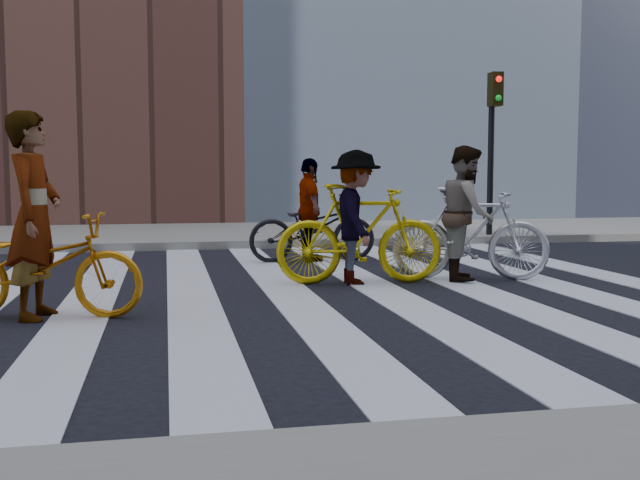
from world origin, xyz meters
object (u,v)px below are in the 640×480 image
object	(u,v)px
bike_yellow_left	(42,266)
bike_dark_rear	(313,228)
traffic_signal	(493,127)
rider_mid	(467,213)
bike_yellow_right	(360,234)
rider_left	(34,216)
rider_rear	(310,210)
rider_right	(356,217)
bike_silver_mid	(470,234)

from	to	relation	value
bike_yellow_left	bike_dark_rear	size ratio (longest dim) A/B	0.96
traffic_signal	rider_mid	distance (m)	5.60
bike_yellow_right	rider_mid	world-z (taller)	rider_mid
traffic_signal	rider_left	distance (m)	9.96
bike_yellow_left	rider_rear	world-z (taller)	rider_rear
rider_right	rider_left	bearing A→B (deg)	118.46
rider_right	bike_dark_rear	bearing A→B (deg)	6.77
bike_yellow_right	rider_rear	world-z (taller)	rider_rear
bike_silver_mid	rider_right	size ratio (longest dim) A/B	1.20
bike_yellow_left	rider_rear	bearing A→B (deg)	-29.71
traffic_signal	rider_rear	xyz separation A→B (m)	(-4.14, -2.43, -1.47)
bike_silver_mid	bike_yellow_right	bearing A→B (deg)	113.21
bike_yellow_right	bike_dark_rear	xyz separation A→B (m)	(-0.12, 2.43, -0.10)
bike_yellow_left	bike_yellow_right	size ratio (longest dim) A/B	0.92
bike_yellow_left	bike_dark_rear	distance (m)	5.21
bike_yellow_right	rider_rear	distance (m)	2.44
rider_right	rider_rear	distance (m)	2.43
rider_left	rider_right	world-z (taller)	rider_left
traffic_signal	bike_yellow_right	size ratio (longest dim) A/B	1.60
rider_mid	rider_rear	size ratio (longest dim) A/B	1.07
bike_yellow_right	rider_left	size ratio (longest dim) A/B	1.06
traffic_signal	bike_silver_mid	world-z (taller)	traffic_signal
bike_yellow_right	rider_left	bearing A→B (deg)	118.16
rider_left	rider_rear	world-z (taller)	rider_left
bike_dark_rear	rider_right	bearing A→B (deg)	178.74
rider_left	rider_right	bearing A→B (deg)	-56.04
bike_yellow_left	bike_yellow_right	world-z (taller)	bike_yellow_right
bike_dark_rear	rider_mid	world-z (taller)	rider_mid
bike_yellow_right	rider_right	bearing A→B (deg)	95.14
rider_right	rider_rear	xyz separation A→B (m)	(-0.12, 2.43, -0.03)
rider_mid	bike_yellow_left	bearing A→B (deg)	128.43
rider_left	rider_mid	world-z (taller)	rider_left
rider_left	traffic_signal	bearing A→B (deg)	-39.14
bike_yellow_right	rider_mid	size ratio (longest dim) A/B	1.20
bike_yellow_right	rider_right	size ratio (longest dim) A/B	1.25
rider_right	bike_silver_mid	bearing A→B (deg)	-82.48
bike_silver_mid	rider_rear	distance (m)	2.90
bike_silver_mid	bike_dark_rear	bearing A→B (deg)	55.03
rider_mid	bike_silver_mid	bearing A→B (deg)	-69.24
bike_yellow_right	bike_dark_rear	distance (m)	2.43
rider_right	rider_mid	bearing A→B (deg)	-82.40
bike_silver_mid	bike_yellow_right	distance (m)	1.49
rider_rear	rider_left	bearing A→B (deg)	136.34
bike_yellow_right	rider_rear	size ratio (longest dim) A/B	1.29
bike_dark_rear	bike_silver_mid	bearing A→B (deg)	-148.61
bike_silver_mid	bike_yellow_left	bearing A→B (deg)	128.26
bike_yellow_left	rider_left	size ratio (longest dim) A/B	0.98
traffic_signal	rider_left	size ratio (longest dim) A/B	1.69
traffic_signal	rider_rear	world-z (taller)	traffic_signal
bike_yellow_left	rider_left	xyz separation A→B (m)	(-0.05, 0.00, 0.48)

